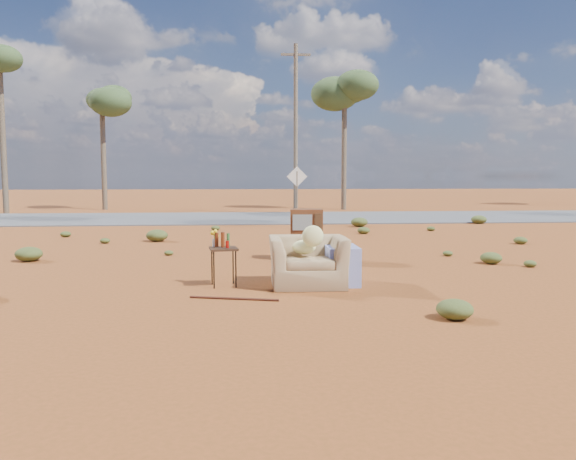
{
  "coord_description": "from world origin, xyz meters",
  "views": [
    {
      "loc": [
        -0.71,
        -9.32,
        1.81
      ],
      "look_at": [
        0.21,
        1.17,
        0.8
      ],
      "focal_mm": 35.0,
      "sensor_mm": 36.0,
      "label": 1
    }
  ],
  "objects": [
    {
      "name": "highway",
      "position": [
        0.0,
        15.0,
        0.02
      ],
      "size": [
        140.0,
        7.0,
        0.04
      ],
      "primitive_type": "cube",
      "color": "#565659",
      "rests_on": "ground"
    },
    {
      "name": "side_table",
      "position": [
        -1.0,
        -0.09,
        0.66
      ],
      "size": [
        0.5,
        0.5,
        0.91
      ],
      "rotation": [
        0.0,
        0.0,
        0.14
      ],
      "color": "#332012",
      "rests_on": "ground"
    },
    {
      "name": "rusty_bar",
      "position": [
        -0.8,
        -1.17,
        0.02
      ],
      "size": [
        1.32,
        0.38,
        0.04
      ],
      "primitive_type": "cylinder",
      "rotation": [
        0.0,
        1.57,
        -0.26
      ],
      "color": "#4B1D14",
      "rests_on": "ground"
    },
    {
      "name": "tv_unit",
      "position": [
        0.74,
        2.68,
        0.82
      ],
      "size": [
        0.73,
        0.61,
        1.11
      ],
      "rotation": [
        0.0,
        0.0,
        -0.08
      ],
      "color": "black",
      "rests_on": "ground"
    },
    {
      "name": "road_sign",
      "position": [
        1.5,
        12.0,
        1.5
      ],
      "size": [
        0.78,
        0.06,
        2.19
      ],
      "color": "brown",
      "rests_on": "ground"
    },
    {
      "name": "utility_pole_center",
      "position": [
        2.0,
        17.5,
        4.15
      ],
      "size": [
        1.4,
        0.2,
        8.0
      ],
      "color": "brown",
      "rests_on": "ground"
    },
    {
      "name": "scrub_patch",
      "position": [
        -0.82,
        4.41,
        0.14
      ],
      "size": [
        17.49,
        8.07,
        0.33
      ],
      "color": "#495525",
      "rests_on": "ground"
    },
    {
      "name": "ground",
      "position": [
        0.0,
        0.0,
        0.0
      ],
      "size": [
        140.0,
        140.0,
        0.0
      ],
      "primitive_type": "plane",
      "color": "brown",
      "rests_on": "ground"
    },
    {
      "name": "eucalyptus_center",
      "position": [
        5.0,
        21.0,
        6.43
      ],
      "size": [
        3.2,
        3.2,
        7.6
      ],
      "color": "brown",
      "rests_on": "ground"
    },
    {
      "name": "eucalyptus_near_left",
      "position": [
        -8.0,
        22.0,
        5.45
      ],
      "size": [
        3.2,
        3.2,
        6.6
      ],
      "color": "brown",
      "rests_on": "ground"
    },
    {
      "name": "armchair",
      "position": [
        0.53,
        -0.18,
        0.51
      ],
      "size": [
        1.49,
        0.94,
        1.1
      ],
      "rotation": [
        0.0,
        0.0,
        -0.02
      ],
      "color": "#987953",
      "rests_on": "ground"
    }
  ]
}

